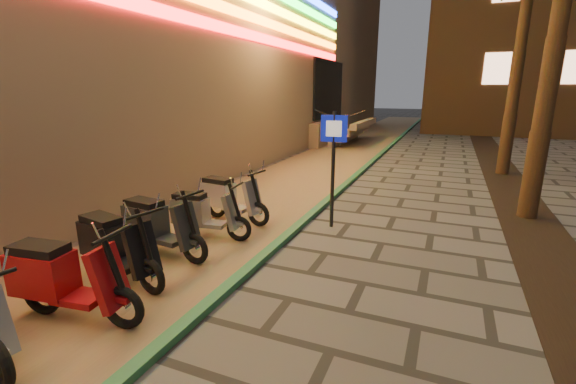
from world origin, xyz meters
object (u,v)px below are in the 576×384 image
at_px(scooter_7, 157,225).
at_px(scooter_9, 228,197).
at_px(pedestrian_sign, 333,154).
at_px(scooter_6, 114,246).
at_px(scooter_8, 202,213).
at_px(scooter_5, 61,278).

bearing_deg(scooter_7, scooter_9, 91.54).
xyz_separation_m(pedestrian_sign, scooter_9, (-2.22, -0.46, -1.02)).
relative_size(scooter_6, scooter_8, 1.10).
relative_size(scooter_5, scooter_6, 1.02).
distance_m(scooter_8, scooter_9, 1.08).
distance_m(scooter_7, scooter_8, 1.00).
bearing_deg(scooter_9, scooter_5, -80.71).
bearing_deg(scooter_5, scooter_9, 83.60).
relative_size(pedestrian_sign, scooter_5, 1.33).
bearing_deg(pedestrian_sign, scooter_6, -131.37).
bearing_deg(pedestrian_sign, scooter_9, -175.64).
bearing_deg(scooter_8, scooter_6, -103.08).
bearing_deg(scooter_6, scooter_7, 103.90).
height_order(scooter_5, scooter_7, scooter_5).
bearing_deg(scooter_6, scooter_8, 95.41).
bearing_deg(scooter_8, scooter_7, -111.31).
bearing_deg(scooter_6, pedestrian_sign, 67.56).
distance_m(pedestrian_sign, scooter_6, 4.31).
distance_m(pedestrian_sign, scooter_9, 2.48).
height_order(scooter_5, scooter_6, scooter_5).
bearing_deg(scooter_5, pedestrian_sign, 57.07).
bearing_deg(scooter_9, pedestrian_sign, 19.52).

